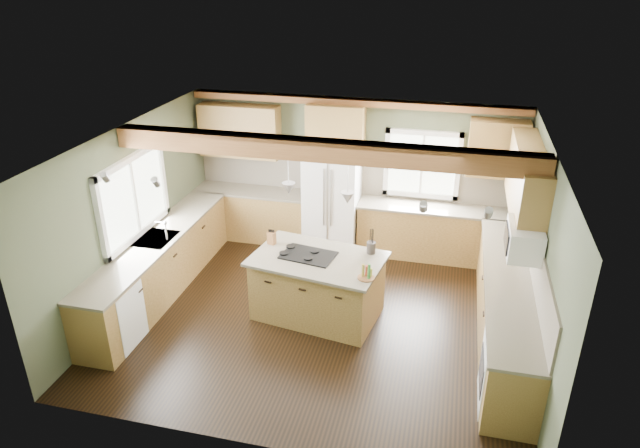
# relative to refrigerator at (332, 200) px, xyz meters

# --- Properties ---
(floor) EXTENTS (5.60, 5.60, 0.00)m
(floor) POSITION_rel_refrigerator_xyz_m (0.30, -2.12, -0.90)
(floor) COLOR black
(floor) RESTS_ON ground
(ceiling) EXTENTS (5.60, 5.60, 0.00)m
(ceiling) POSITION_rel_refrigerator_xyz_m (0.30, -2.12, 1.70)
(ceiling) COLOR silver
(ceiling) RESTS_ON wall_back
(wall_back) EXTENTS (5.60, 0.00, 5.60)m
(wall_back) POSITION_rel_refrigerator_xyz_m (0.30, 0.38, 0.40)
(wall_back) COLOR #4B573D
(wall_back) RESTS_ON ground
(wall_left) EXTENTS (0.00, 5.00, 5.00)m
(wall_left) POSITION_rel_refrigerator_xyz_m (-2.50, -2.12, 0.40)
(wall_left) COLOR #4B573D
(wall_left) RESTS_ON ground
(wall_right) EXTENTS (0.00, 5.00, 5.00)m
(wall_right) POSITION_rel_refrigerator_xyz_m (3.10, -2.12, 0.40)
(wall_right) COLOR #4B573D
(wall_right) RESTS_ON ground
(ceiling_beam) EXTENTS (5.55, 0.26, 0.26)m
(ceiling_beam) POSITION_rel_refrigerator_xyz_m (0.30, -2.09, 1.57)
(ceiling_beam) COLOR brown
(ceiling_beam) RESTS_ON ceiling
(soffit_trim) EXTENTS (5.55, 0.20, 0.10)m
(soffit_trim) POSITION_rel_refrigerator_xyz_m (0.30, 0.28, 1.64)
(soffit_trim) COLOR brown
(soffit_trim) RESTS_ON ceiling
(backsplash_back) EXTENTS (5.58, 0.03, 0.58)m
(backsplash_back) POSITION_rel_refrigerator_xyz_m (0.30, 0.36, 0.31)
(backsplash_back) COLOR brown
(backsplash_back) RESTS_ON wall_back
(backsplash_right) EXTENTS (0.03, 3.70, 0.58)m
(backsplash_right) POSITION_rel_refrigerator_xyz_m (3.08, -2.07, 0.31)
(backsplash_right) COLOR brown
(backsplash_right) RESTS_ON wall_right
(base_cab_back_left) EXTENTS (2.02, 0.60, 0.88)m
(base_cab_back_left) POSITION_rel_refrigerator_xyz_m (-1.49, 0.08, -0.46)
(base_cab_back_left) COLOR brown
(base_cab_back_left) RESTS_ON floor
(counter_back_left) EXTENTS (2.06, 0.64, 0.04)m
(counter_back_left) POSITION_rel_refrigerator_xyz_m (-1.49, 0.08, 0.00)
(counter_back_left) COLOR #4A4436
(counter_back_left) RESTS_ON base_cab_back_left
(base_cab_back_right) EXTENTS (2.62, 0.60, 0.88)m
(base_cab_back_right) POSITION_rel_refrigerator_xyz_m (1.79, 0.08, -0.46)
(base_cab_back_right) COLOR brown
(base_cab_back_right) RESTS_ON floor
(counter_back_right) EXTENTS (2.66, 0.64, 0.04)m
(counter_back_right) POSITION_rel_refrigerator_xyz_m (1.79, 0.08, 0.00)
(counter_back_right) COLOR #4A4436
(counter_back_right) RESTS_ON base_cab_back_right
(base_cab_left) EXTENTS (0.60, 3.70, 0.88)m
(base_cab_left) POSITION_rel_refrigerator_xyz_m (-2.20, -2.07, -0.46)
(base_cab_left) COLOR brown
(base_cab_left) RESTS_ON floor
(counter_left) EXTENTS (0.64, 3.74, 0.04)m
(counter_left) POSITION_rel_refrigerator_xyz_m (-2.20, -2.07, 0.00)
(counter_left) COLOR #4A4436
(counter_left) RESTS_ON base_cab_left
(base_cab_right) EXTENTS (0.60, 3.70, 0.88)m
(base_cab_right) POSITION_rel_refrigerator_xyz_m (2.80, -2.07, -0.46)
(base_cab_right) COLOR brown
(base_cab_right) RESTS_ON floor
(counter_right) EXTENTS (0.64, 3.74, 0.04)m
(counter_right) POSITION_rel_refrigerator_xyz_m (2.80, -2.07, 0.00)
(counter_right) COLOR #4A4436
(counter_right) RESTS_ON base_cab_right
(upper_cab_back_left) EXTENTS (1.40, 0.35, 0.90)m
(upper_cab_back_left) POSITION_rel_refrigerator_xyz_m (-1.69, 0.21, 1.05)
(upper_cab_back_left) COLOR brown
(upper_cab_back_left) RESTS_ON wall_back
(upper_cab_over_fridge) EXTENTS (0.96, 0.35, 0.70)m
(upper_cab_over_fridge) POSITION_rel_refrigerator_xyz_m (-0.00, 0.21, 1.25)
(upper_cab_over_fridge) COLOR brown
(upper_cab_over_fridge) RESTS_ON wall_back
(upper_cab_right) EXTENTS (0.35, 2.20, 0.90)m
(upper_cab_right) POSITION_rel_refrigerator_xyz_m (2.92, -1.22, 1.05)
(upper_cab_right) COLOR brown
(upper_cab_right) RESTS_ON wall_right
(upper_cab_back_corner) EXTENTS (0.90, 0.35, 0.90)m
(upper_cab_back_corner) POSITION_rel_refrigerator_xyz_m (2.60, 0.21, 1.05)
(upper_cab_back_corner) COLOR brown
(upper_cab_back_corner) RESTS_ON wall_back
(window_left) EXTENTS (0.04, 1.60, 1.05)m
(window_left) POSITION_rel_refrigerator_xyz_m (-2.48, -2.07, 0.65)
(window_left) COLOR white
(window_left) RESTS_ON wall_left
(window_back) EXTENTS (1.10, 0.04, 1.00)m
(window_back) POSITION_rel_refrigerator_xyz_m (1.45, 0.36, 0.65)
(window_back) COLOR white
(window_back) RESTS_ON wall_back
(sink) EXTENTS (0.50, 0.65, 0.03)m
(sink) POSITION_rel_refrigerator_xyz_m (-2.20, -2.07, 0.01)
(sink) COLOR #262628
(sink) RESTS_ON counter_left
(faucet) EXTENTS (0.02, 0.02, 0.28)m
(faucet) POSITION_rel_refrigerator_xyz_m (-2.02, -2.07, 0.15)
(faucet) COLOR #B2B2B7
(faucet) RESTS_ON sink
(dishwasher) EXTENTS (0.60, 0.60, 0.84)m
(dishwasher) POSITION_rel_refrigerator_xyz_m (-2.19, -3.37, -0.47)
(dishwasher) COLOR white
(dishwasher) RESTS_ON floor
(oven) EXTENTS (0.60, 0.72, 0.84)m
(oven) POSITION_rel_refrigerator_xyz_m (2.79, -3.37, -0.47)
(oven) COLOR white
(oven) RESTS_ON floor
(microwave) EXTENTS (0.40, 0.70, 0.38)m
(microwave) POSITION_rel_refrigerator_xyz_m (2.88, -2.17, 0.65)
(microwave) COLOR white
(microwave) RESTS_ON wall_right
(pendant_left) EXTENTS (0.18, 0.18, 0.16)m
(pendant_left) POSITION_rel_refrigerator_xyz_m (-0.15, -2.02, 0.98)
(pendant_left) COLOR #B2B2B7
(pendant_left) RESTS_ON ceiling
(pendant_right) EXTENTS (0.18, 0.18, 0.16)m
(pendant_right) POSITION_rel_refrigerator_xyz_m (0.67, -2.16, 0.98)
(pendant_right) COLOR #B2B2B7
(pendant_right) RESTS_ON ceiling
(refrigerator) EXTENTS (0.90, 0.74, 1.80)m
(refrigerator) POSITION_rel_refrigerator_xyz_m (0.00, 0.00, 0.00)
(refrigerator) COLOR white
(refrigerator) RESTS_ON floor
(island) EXTENTS (1.81, 1.28, 0.88)m
(island) POSITION_rel_refrigerator_xyz_m (0.26, -2.09, -0.46)
(island) COLOR brown
(island) RESTS_ON floor
(island_top) EXTENTS (1.94, 1.40, 0.04)m
(island_top) POSITION_rel_refrigerator_xyz_m (0.26, -2.09, 0.00)
(island_top) COLOR #4A4436
(island_top) RESTS_ON island
(cooktop) EXTENTS (0.79, 0.59, 0.02)m
(cooktop) POSITION_rel_refrigerator_xyz_m (0.12, -2.07, 0.03)
(cooktop) COLOR black
(cooktop) RESTS_ON island_top
(knife_block) EXTENTS (0.13, 0.12, 0.18)m
(knife_block) POSITION_rel_refrigerator_xyz_m (-0.49, -1.84, 0.11)
(knife_block) COLOR brown
(knife_block) RESTS_ON island_top
(utensil_crock) EXTENTS (0.13, 0.13, 0.17)m
(utensil_crock) POSITION_rel_refrigerator_xyz_m (0.95, -1.78, 0.10)
(utensil_crock) COLOR #3B332F
(utensil_crock) RESTS_ON island_top
(bottle_tray) EXTENTS (0.25, 0.25, 0.21)m
(bottle_tray) POSITION_rel_refrigerator_xyz_m (1.00, -2.48, 0.12)
(bottle_tray) COLOR brown
(bottle_tray) RESTS_ON island_top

